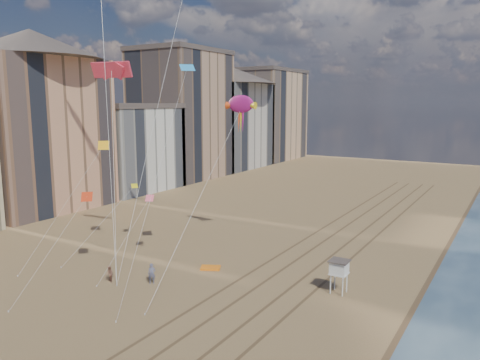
% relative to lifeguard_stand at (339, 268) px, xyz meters
% --- Properties ---
extents(tracks, '(7.68, 120.00, 0.01)m').
position_rel_lifeguard_stand_xyz_m(tracks, '(-5.65, 4.13, -2.37)').
color(tracks, brown).
rests_on(tracks, ground).
extents(buildings, '(34.72, 131.35, 29.00)m').
position_rel_lifeguard_stand_xyz_m(buildings, '(-53.93, 39.72, 11.17)').
color(buildings, '#C6B284').
rests_on(buildings, ground).
extents(lifeguard_stand, '(1.71, 1.71, 3.08)m').
position_rel_lifeguard_stand_xyz_m(lifeguard_stand, '(0.00, 0.00, 0.00)').
color(lifeguard_stand, silver).
rests_on(lifeguard_stand, ground).
extents(grounded_kite, '(2.37, 2.05, 0.23)m').
position_rel_lifeguard_stand_xyz_m(grounded_kite, '(-13.52, -0.94, -2.26)').
color(grounded_kite, orange).
rests_on(grounded_kite, ground).
extents(show_kite, '(3.91, 10.49, 25.90)m').
position_rel_lifeguard_stand_xyz_m(show_kite, '(-14.93, 7.48, 14.52)').
color(show_kite, '#941665').
rests_on(show_kite, ground).
extents(kite_flyer_a, '(0.86, 0.82, 1.98)m').
position_rel_lifeguard_stand_xyz_m(kite_flyer_a, '(-16.01, -7.15, -1.39)').
color(kite_flyer_a, slate).
rests_on(kite_flyer_a, ground).
extents(kite_flyer_b, '(0.95, 0.86, 1.60)m').
position_rel_lifeguard_stand_xyz_m(kite_flyer_b, '(-19.71, -9.02, -1.58)').
color(kite_flyer_b, '#895845').
rests_on(kite_flyer_b, ground).
extents(small_kites, '(15.87, 10.94, 14.01)m').
position_rel_lifeguard_stand_xyz_m(small_kites, '(-21.51, -3.62, 10.06)').
color(small_kites, '#FA6177').
rests_on(small_kites, ground).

